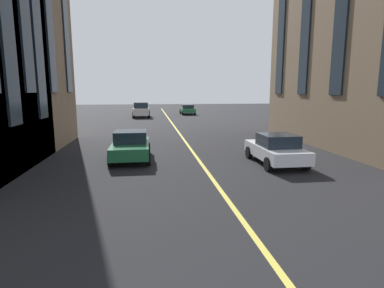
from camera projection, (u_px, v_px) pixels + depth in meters
The scene contains 5 objects.
lane_centre_line at pixel (186, 143), 20.17m from camera, with size 80.00×0.16×0.01m.
car_silver_mid at pixel (141, 110), 39.82m from camera, with size 4.70×2.14×1.88m.
car_white_parked_b at pixel (276, 149), 14.34m from camera, with size 3.90×1.89×1.40m.
car_green_near at pixel (187, 109), 44.77m from camera, with size 4.40×1.95×1.37m.
car_green_trailing at pixel (131, 145), 15.29m from camera, with size 3.90×1.89×1.40m.
Camera 1 is at (0.25, 2.35, 3.34)m, focal length 29.24 mm.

